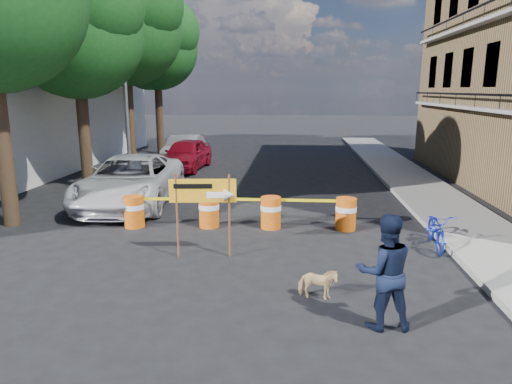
% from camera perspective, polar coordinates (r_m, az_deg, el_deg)
% --- Properties ---
extents(ground, '(120.00, 120.00, 0.00)m').
position_cam_1_polar(ground, '(10.79, -2.31, -8.06)').
color(ground, black).
rests_on(ground, ground).
extents(sidewalk_east, '(2.40, 40.00, 0.15)m').
position_cam_1_polar(sidewalk_east, '(17.16, 21.36, -0.80)').
color(sidewalk_east, gray).
rests_on(sidewalk_east, ground).
extents(tree_mid_a, '(5.25, 5.00, 8.68)m').
position_cam_1_polar(tree_mid_a, '(18.93, -21.42, 18.50)').
color(tree_mid_a, '#332316').
rests_on(tree_mid_a, ground).
extents(tree_mid_b, '(5.67, 5.40, 9.62)m').
position_cam_1_polar(tree_mid_b, '(23.60, -15.98, 19.28)').
color(tree_mid_b, '#332316').
rests_on(tree_mid_b, ground).
extents(tree_far, '(5.04, 4.80, 8.84)m').
position_cam_1_polar(tree_far, '(28.28, -12.23, 17.29)').
color(tree_far, '#332316').
rests_on(tree_far, ground).
extents(streetlamp, '(1.25, 0.18, 8.00)m').
position_cam_1_polar(streetlamp, '(20.81, -15.94, 13.76)').
color(streetlamp, gray).
rests_on(streetlamp, ground).
extents(barrel_far_left, '(0.58, 0.58, 0.90)m').
position_cam_1_polar(barrel_far_left, '(13.34, -15.01, -2.29)').
color(barrel_far_left, '#CE4F0C').
rests_on(barrel_far_left, ground).
extents(barrel_mid_left, '(0.58, 0.58, 0.90)m').
position_cam_1_polar(barrel_mid_left, '(12.96, -5.89, -2.35)').
color(barrel_mid_left, '#CE4F0C').
rests_on(barrel_mid_left, ground).
extents(barrel_mid_right, '(0.58, 0.58, 0.90)m').
position_cam_1_polar(barrel_mid_right, '(12.78, 1.86, -2.50)').
color(barrel_mid_right, '#CE4F0C').
rests_on(barrel_mid_right, ground).
extents(barrel_far_right, '(0.58, 0.58, 0.90)m').
position_cam_1_polar(barrel_far_right, '(12.88, 11.16, -2.62)').
color(barrel_far_right, '#CE4F0C').
rests_on(barrel_far_right, ground).
extents(detour_sign, '(1.52, 0.31, 1.96)m').
position_cam_1_polar(detour_sign, '(10.40, -5.53, -0.59)').
color(detour_sign, '#592D19').
rests_on(detour_sign, ground).
extents(pedestrian, '(1.00, 0.82, 1.93)m').
position_cam_1_polar(pedestrian, '(7.72, 15.79, -9.56)').
color(pedestrian, black).
rests_on(pedestrian, ground).
extents(bicycle, '(0.70, 0.99, 1.77)m').
position_cam_1_polar(bicycle, '(11.96, 21.81, -2.45)').
color(bicycle, '#1529AD').
rests_on(bicycle, ground).
extents(dog, '(0.76, 0.41, 0.62)m').
position_cam_1_polar(dog, '(8.69, 7.71, -11.28)').
color(dog, '#D9B97C').
rests_on(dog, ground).
extents(suv_white, '(3.09, 6.06, 1.64)m').
position_cam_1_polar(suv_white, '(15.91, -15.39, 1.36)').
color(suv_white, silver).
rests_on(suv_white, ground).
extents(sedan_red, '(2.03, 4.48, 1.49)m').
position_cam_1_polar(sedan_red, '(22.47, -8.71, 4.69)').
color(sedan_red, maroon).
rests_on(sedan_red, ground).
extents(sedan_silver, '(1.57, 4.41, 1.45)m').
position_cam_1_polar(sedan_silver, '(24.66, -8.94, 5.34)').
color(sedan_silver, '#9D9FA4').
rests_on(sedan_silver, ground).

